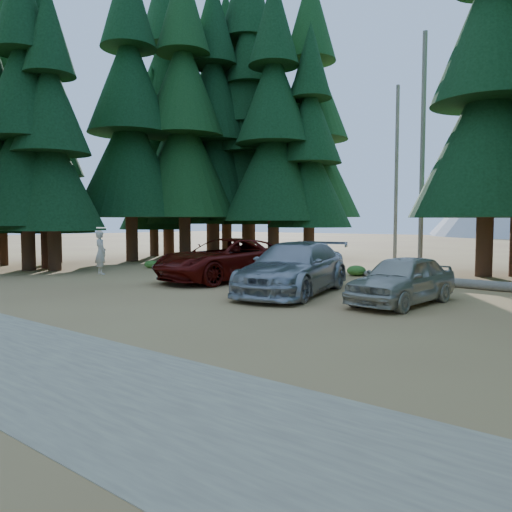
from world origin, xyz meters
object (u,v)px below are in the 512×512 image
object	(u,v)px
log_mid	(374,275)
log_right	(458,283)
silver_minivan_center	(294,268)
log_left	(294,266)
red_pickup	(226,259)
silver_minivan_right	(402,280)
frisbee_player	(101,252)

from	to	relation	value
log_mid	log_right	distance (m)	3.88
silver_minivan_center	log_left	xyz separation A→B (m)	(-4.84, 7.20, -0.72)
red_pickup	log_right	bearing A→B (deg)	31.09
silver_minivan_right	frisbee_player	bearing A→B (deg)	-154.84
silver_minivan_right	frisbee_player	size ratio (longest dim) A/B	2.50
log_right	log_left	bearing A→B (deg)	170.97
red_pickup	log_mid	bearing A→B (deg)	52.10
silver_minivan_right	log_left	size ratio (longest dim) A/B	0.97
silver_minivan_center	red_pickup	bearing A→B (deg)	150.47
log_left	log_right	bearing A→B (deg)	-18.20
silver_minivan_right	frisbee_player	distance (m)	10.72
red_pickup	log_right	xyz separation A→B (m)	(8.35, 3.77, -0.71)
red_pickup	log_left	distance (m)	5.90
log_right	log_mid	bearing A→B (deg)	171.58
log_left	silver_minivan_center	bearing A→B (deg)	-61.11
log_right	silver_minivan_center	bearing A→B (deg)	-123.68
frisbee_player	log_right	distance (m)	13.40
frisbee_player	log_right	xyz separation A→B (m)	(10.28, 8.51, -1.17)
frisbee_player	log_left	bearing A→B (deg)	-84.31
log_mid	red_pickup	bearing A→B (deg)	-96.33
frisbee_player	log_left	world-z (taller)	frisbee_player
log_left	log_mid	bearing A→B (deg)	-18.66
silver_minivan_center	log_left	bearing A→B (deg)	111.70
red_pickup	silver_minivan_right	bearing A→B (deg)	-1.40
silver_minivan_right	log_left	world-z (taller)	silver_minivan_right
silver_minivan_right	log_left	bearing A→B (deg)	146.63
log_right	frisbee_player	bearing A→B (deg)	-136.22
silver_minivan_center	silver_minivan_right	xyz separation A→B (m)	(3.80, 0.18, -0.14)
silver_minivan_center	silver_minivan_right	world-z (taller)	silver_minivan_center
frisbee_player	log_mid	bearing A→B (deg)	-111.21
silver_minivan_right	log_right	world-z (taller)	silver_minivan_right
red_pickup	log_left	world-z (taller)	red_pickup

